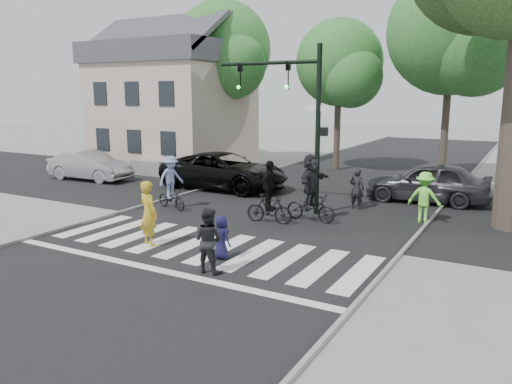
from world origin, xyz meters
TOP-DOWN VIEW (x-y plane):
  - ground at (0.00, 0.00)m, footprint 120.00×120.00m
  - road_stem at (0.00, 5.00)m, footprint 10.00×70.00m
  - road_cross at (0.00, 8.00)m, footprint 70.00×10.00m
  - curb_left at (-5.05, 5.00)m, footprint 0.10×70.00m
  - curb_right at (5.05, 5.00)m, footprint 0.10×70.00m
  - crosswalk at (0.00, 0.66)m, footprint 10.00×3.85m
  - traffic_signal at (0.35, 6.20)m, footprint 4.45×0.29m
  - bg_tree_0 at (-13.74, 16.00)m, footprint 5.46×5.20m
  - bg_tree_1 at (-8.70, 15.48)m, footprint 6.09×5.80m
  - bg_tree_2 at (-1.76, 16.62)m, footprint 5.04×4.80m
  - bg_tree_3 at (4.31, 15.27)m, footprint 6.30×6.00m
  - house at (-11.49, 13.98)m, footprint 8.40×8.10m
  - pedestrian_woman at (-1.51, 0.30)m, footprint 0.79×0.63m
  - pedestrian_child at (0.97, 0.32)m, footprint 0.66×0.53m
  - pedestrian_adult at (1.24, -0.68)m, footprint 0.81×0.64m
  - cyclist_left at (-3.88, 4.24)m, footprint 1.69×1.16m
  - cyclist_mid at (0.32, 4.23)m, footprint 1.67×1.03m
  - cyclist_right at (1.43, 5.16)m, footprint 1.88×1.75m
  - car_suv at (-4.38, 8.67)m, footprint 5.98×2.77m
  - car_silver at (-11.59, 7.32)m, footprint 4.54×1.84m
  - car_grey at (4.30, 10.27)m, footprint 4.91×2.19m
  - bystander_hivis at (4.85, 6.86)m, footprint 1.17×0.73m
  - bystander_dark at (2.22, 7.68)m, footprint 0.58×0.39m

SIDE VIEW (x-z plane):
  - ground at x=0.00m, z-range 0.00..0.00m
  - road_stem at x=0.00m, z-range 0.00..0.01m
  - road_cross at x=0.00m, z-range 0.00..0.01m
  - crosswalk at x=0.00m, z-range 0.00..0.01m
  - curb_left at x=-5.05m, z-range 0.00..0.10m
  - curb_right at x=5.05m, z-range 0.00..0.10m
  - pedestrian_child at x=0.97m, z-range 0.00..1.18m
  - car_silver at x=-11.59m, z-range 0.00..1.47m
  - bystander_dark at x=2.22m, z-range 0.00..1.56m
  - pedestrian_adult at x=1.24m, z-range 0.00..1.62m
  - car_grey at x=4.30m, z-range 0.00..1.64m
  - car_suv at x=-4.38m, z-range 0.00..1.66m
  - bystander_hivis at x=4.85m, z-range 0.00..1.74m
  - cyclist_mid at x=0.32m, z-range -0.19..1.94m
  - cyclist_left at x=-3.88m, z-range -0.13..1.89m
  - pedestrian_woman at x=-1.51m, z-range 0.00..1.90m
  - cyclist_right at x=1.43m, z-range -0.12..2.20m
  - house at x=-11.49m, z-range -0.61..8.21m
  - traffic_signal at x=0.35m, z-range 0.90..6.90m
  - bg_tree_2 at x=-1.76m, z-range 1.58..9.98m
  - bg_tree_0 at x=-13.74m, z-range 1.66..10.63m
  - bg_tree_1 at x=-8.70m, z-range 1.75..11.55m
  - bg_tree_3 at x=4.31m, z-range 1.84..12.04m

